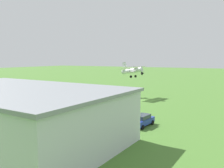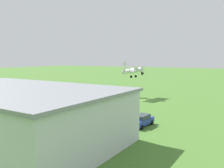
{
  "view_description": "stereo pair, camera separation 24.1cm",
  "coord_description": "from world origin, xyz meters",
  "px_view_note": "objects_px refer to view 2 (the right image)",
  "views": [
    {
      "loc": [
        -21.57,
        52.01,
        9.69
      ],
      "look_at": [
        3.22,
        8.6,
        4.32
      ],
      "focal_mm": 38.24,
      "sensor_mm": 36.0,
      "label": 1
    },
    {
      "loc": [
        -21.78,
        51.89,
        9.69
      ],
      "look_at": [
        3.22,
        8.6,
        4.32
      ],
      "focal_mm": 38.24,
      "sensor_mm": 36.0,
      "label": 2
    }
  ],
  "objects_px": {
    "hangar": "(13,113)",
    "person_watching_takeoff": "(61,104)",
    "car_red": "(38,104)",
    "car_orange": "(10,102)",
    "car_black": "(0,98)",
    "person_by_parked_cars": "(63,100)",
    "person_beside_truck": "(52,100)",
    "person_at_fence_line": "(60,106)",
    "car_blue": "(142,120)",
    "person_walking_on_apron": "(114,115)",
    "biplane": "(133,71)"
  },
  "relations": [
    {
      "from": "hangar",
      "to": "person_watching_takeoff",
      "type": "bearing_deg",
      "value": -66.67
    },
    {
      "from": "car_orange",
      "to": "person_by_parked_cars",
      "type": "bearing_deg",
      "value": -142.36
    },
    {
      "from": "car_orange",
      "to": "person_beside_truck",
      "type": "distance_m",
      "value": 8.37
    },
    {
      "from": "car_blue",
      "to": "car_red",
      "type": "distance_m",
      "value": 22.33
    },
    {
      "from": "hangar",
      "to": "car_red",
      "type": "distance_m",
      "value": 17.82
    },
    {
      "from": "car_red",
      "to": "person_by_parked_cars",
      "type": "distance_m",
      "value": 5.74
    },
    {
      "from": "car_blue",
      "to": "person_by_parked_cars",
      "type": "xyz_separation_m",
      "value": [
        21.09,
        -6.9,
        -0.07
      ]
    },
    {
      "from": "person_by_parked_cars",
      "to": "car_orange",
      "type": "bearing_deg",
      "value": 37.64
    },
    {
      "from": "biplane",
      "to": "car_orange",
      "type": "relative_size",
      "value": 1.62
    },
    {
      "from": "person_by_parked_cars",
      "to": "person_beside_truck",
      "type": "relative_size",
      "value": 0.95
    },
    {
      "from": "hangar",
      "to": "car_blue",
      "type": "bearing_deg",
      "value": -132.15
    },
    {
      "from": "car_black",
      "to": "person_beside_truck",
      "type": "distance_m",
      "value": 12.84
    },
    {
      "from": "car_orange",
      "to": "person_by_parked_cars",
      "type": "xyz_separation_m",
      "value": [
        -8.45,
        -6.51,
        -0.04
      ]
    },
    {
      "from": "hangar",
      "to": "person_by_parked_cars",
      "type": "relative_size",
      "value": 17.39
    },
    {
      "from": "hangar",
      "to": "biplane",
      "type": "xyz_separation_m",
      "value": [
        0.6,
        -35.48,
        3.55
      ]
    },
    {
      "from": "person_watching_takeoff",
      "to": "person_beside_truck",
      "type": "xyz_separation_m",
      "value": [
        5.02,
        -2.6,
        0.04
      ]
    },
    {
      "from": "person_at_fence_line",
      "to": "car_orange",
      "type": "bearing_deg",
      "value": 5.85
    },
    {
      "from": "person_by_parked_cars",
      "to": "person_beside_truck",
      "type": "bearing_deg",
      "value": 17.38
    },
    {
      "from": "car_black",
      "to": "person_by_parked_cars",
      "type": "height_order",
      "value": "person_by_parked_cars"
    },
    {
      "from": "person_watching_takeoff",
      "to": "person_by_parked_cars",
      "type": "distance_m",
      "value": 4.26
    },
    {
      "from": "car_black",
      "to": "person_walking_on_apron",
      "type": "xyz_separation_m",
      "value": [
        -30.8,
        1.85,
        0.05
      ]
    },
    {
      "from": "hangar",
      "to": "biplane",
      "type": "height_order",
      "value": "biplane"
    },
    {
      "from": "car_red",
      "to": "person_at_fence_line",
      "type": "height_order",
      "value": "person_at_fence_line"
    },
    {
      "from": "car_red",
      "to": "car_orange",
      "type": "height_order",
      "value": "car_orange"
    },
    {
      "from": "biplane",
      "to": "person_at_fence_line",
      "type": "distance_m",
      "value": 22.52
    },
    {
      "from": "person_walking_on_apron",
      "to": "person_at_fence_line",
      "type": "distance_m",
      "value": 12.19
    },
    {
      "from": "car_red",
      "to": "person_watching_takeoff",
      "type": "xyz_separation_m",
      "value": [
        -3.84,
        -2.27,
        -0.01
      ]
    },
    {
      "from": "person_at_fence_line",
      "to": "person_beside_truck",
      "type": "xyz_separation_m",
      "value": [
        6.36,
        -4.5,
        -0.04
      ]
    },
    {
      "from": "car_blue",
      "to": "person_watching_takeoff",
      "type": "height_order",
      "value": "car_blue"
    },
    {
      "from": "car_black",
      "to": "person_at_fence_line",
      "type": "bearing_deg",
      "value": 177.49
    },
    {
      "from": "hangar",
      "to": "person_by_parked_cars",
      "type": "xyz_separation_m",
      "value": [
        9.63,
        -19.56,
        -2.36
      ]
    },
    {
      "from": "person_walking_on_apron",
      "to": "person_by_parked_cars",
      "type": "xyz_separation_m",
      "value": [
        16.13,
        -6.27,
        -0.08
      ]
    },
    {
      "from": "car_red",
      "to": "car_black",
      "type": "xyz_separation_m",
      "value": [
        13.47,
        -1.19,
        0.02
      ]
    },
    {
      "from": "car_red",
      "to": "person_beside_truck",
      "type": "relative_size",
      "value": 2.66
    },
    {
      "from": "car_red",
      "to": "car_blue",
      "type": "bearing_deg",
      "value": 176.69
    },
    {
      "from": "biplane",
      "to": "person_walking_on_apron",
      "type": "distance_m",
      "value": 24.01
    },
    {
      "from": "hangar",
      "to": "person_beside_truck",
      "type": "distance_m",
      "value": 22.44
    },
    {
      "from": "car_blue",
      "to": "car_red",
      "type": "bearing_deg",
      "value": -3.31
    },
    {
      "from": "car_red",
      "to": "person_by_parked_cars",
      "type": "bearing_deg",
      "value": -102.12
    },
    {
      "from": "person_watching_takeoff",
      "to": "person_beside_truck",
      "type": "distance_m",
      "value": 5.65
    },
    {
      "from": "car_orange",
      "to": "car_black",
      "type": "relative_size",
      "value": 1.17
    },
    {
      "from": "car_orange",
      "to": "person_watching_takeoff",
      "type": "xyz_separation_m",
      "value": [
        -11.08,
        -3.17,
        -0.03
      ]
    },
    {
      "from": "car_orange",
      "to": "person_beside_truck",
      "type": "relative_size",
      "value": 2.83
    },
    {
      "from": "car_red",
      "to": "biplane",
      "type": "bearing_deg",
      "value": -115.43
    },
    {
      "from": "car_black",
      "to": "biplane",
      "type": "bearing_deg",
      "value": -139.37
    },
    {
      "from": "car_blue",
      "to": "person_walking_on_apron",
      "type": "xyz_separation_m",
      "value": [
        4.96,
        -0.64,
        0.01
      ]
    },
    {
      "from": "car_black",
      "to": "person_watching_takeoff",
      "type": "height_order",
      "value": "person_watching_takeoff"
    },
    {
      "from": "person_beside_truck",
      "to": "car_blue",
      "type": "bearing_deg",
      "value": 165.29
    },
    {
      "from": "person_at_fence_line",
      "to": "car_black",
      "type": "bearing_deg",
      "value": -2.51
    },
    {
      "from": "car_red",
      "to": "car_black",
      "type": "height_order",
      "value": "car_black"
    }
  ]
}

